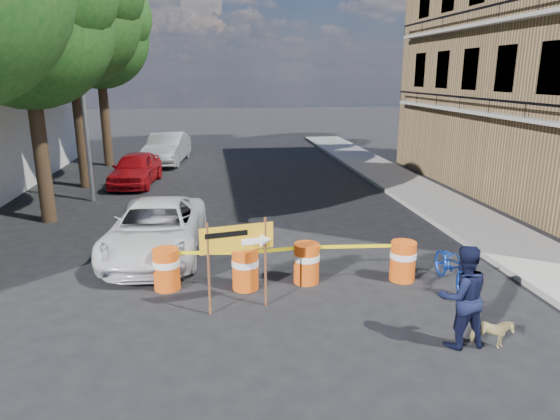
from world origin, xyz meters
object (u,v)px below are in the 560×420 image
object	(u,v)px
barrel_mid_right	(306,262)
pedestrian	(462,296)
barrel_far_right	(403,260)
dog	(492,333)
detour_sign	(247,244)
sedan_silver	(167,148)
bicycle	(454,247)
barrel_mid_left	(245,268)
suv_white	(156,229)
sedan_red	(136,169)
barrel_far_left	(166,268)

from	to	relation	value
barrel_mid_right	pedestrian	world-z (taller)	pedestrian
barrel_mid_right	barrel_far_right	world-z (taller)	same
pedestrian	barrel_far_right	bearing A→B (deg)	-94.71
pedestrian	dog	xyz separation A→B (m)	(0.51, -0.16, -0.63)
barrel_mid_right	barrel_far_right	size ratio (longest dim) A/B	1.00
detour_sign	sedan_silver	distance (m)	17.42
pedestrian	bicycle	distance (m)	2.52
bicycle	sedan_silver	size ratio (longest dim) A/B	0.38
barrel_mid_left	sedan_silver	size ratio (longest dim) A/B	0.19
pedestrian	suv_white	world-z (taller)	pedestrian
barrel_mid_left	pedestrian	xyz separation A→B (m)	(3.43, -2.83, 0.43)
pedestrian	sedan_silver	world-z (taller)	pedestrian
sedan_red	sedan_silver	bearing A→B (deg)	86.54
barrel_far_right	sedan_red	distance (m)	13.26
dog	suv_white	world-z (taller)	suv_white
barrel_mid_left	barrel_mid_right	distance (m)	1.37
barrel_mid_left	suv_white	bearing A→B (deg)	130.63
barrel_mid_left	dog	size ratio (longest dim) A/B	1.39
suv_white	sedan_silver	distance (m)	13.79
detour_sign	bicycle	distance (m)	4.52
pedestrian	sedan_silver	size ratio (longest dim) A/B	0.38
barrel_far_left	barrel_mid_left	bearing A→B (deg)	-7.56
barrel_far_left	barrel_far_right	size ratio (longest dim) A/B	1.00
barrel_far_right	detour_sign	distance (m)	3.77
barrel_mid_left	barrel_far_right	distance (m)	3.52
barrel_mid_right	detour_sign	bearing A→B (deg)	-141.25
bicycle	suv_white	bearing A→B (deg)	159.00
barrel_far_left	detour_sign	size ratio (longest dim) A/B	0.49
suv_white	barrel_mid_right	bearing A→B (deg)	-29.62
barrel_mid_right	dog	size ratio (longest dim) A/B	1.39
barrel_mid_right	sedan_silver	distance (m)	16.61
suv_white	pedestrian	bearing A→B (deg)	-39.71
barrel_mid_left	suv_white	world-z (taller)	suv_white
barrel_mid_right	bicycle	world-z (taller)	bicycle
barrel_far_right	sedan_silver	distance (m)	17.45
sedan_red	suv_white	bearing A→B (deg)	-72.70
barrel_far_left	sedan_silver	size ratio (longest dim) A/B	0.19
detour_sign	sedan_silver	size ratio (longest dim) A/B	0.39
barrel_far_right	pedestrian	xyz separation A→B (m)	(-0.09, -2.80, 0.43)
suv_white	dog	bearing A→B (deg)	-38.05
barrel_mid_left	bicycle	world-z (taller)	bicycle
suv_white	barrel_mid_left	bearing A→B (deg)	-45.43
dog	suv_white	size ratio (longest dim) A/B	0.13
detour_sign	suv_white	size ratio (longest dim) A/B	0.38
detour_sign	bicycle	bearing A→B (deg)	-5.79
sedan_red	dog	bearing A→B (deg)	-54.88
barrel_far_left	barrel_mid_right	size ratio (longest dim) A/B	1.00
barrel_far_left	bicycle	size ratio (longest dim) A/B	0.50
suv_white	bicycle	bearing A→B (deg)	-20.42
sedan_red	barrel_far_left	bearing A→B (deg)	-72.72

